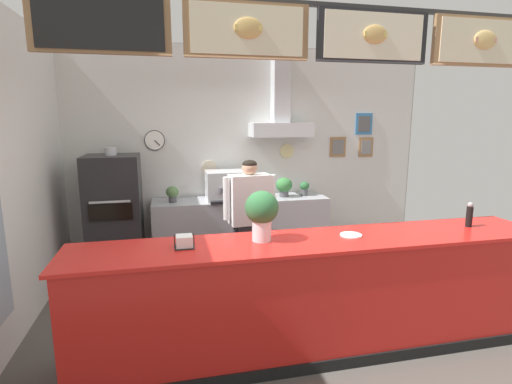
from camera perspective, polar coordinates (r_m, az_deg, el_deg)
ground_plane at (r=4.16m, az=6.27°, el=-18.34°), size 6.36×6.36×0.00m
back_wall_assembly at (r=5.78m, az=-0.31°, el=6.66°), size 5.30×2.63×3.01m
service_counter at (r=3.55m, az=8.88°, el=-14.57°), size 4.12×0.68×1.01m
back_prep_counter at (r=5.69m, az=-2.17°, el=-5.37°), size 2.47×0.59×0.88m
pizza_oven at (r=5.37m, az=-19.81°, el=-3.20°), size 0.67×0.69×1.65m
shop_worker at (r=4.48m, az=-0.91°, el=-4.68°), size 0.61×0.27×1.56m
espresso_machine at (r=5.48m, az=-4.21°, el=0.93°), size 0.58×0.53×0.40m
potted_oregano at (r=5.80m, az=7.05°, el=0.65°), size 0.14×0.14×0.21m
potted_thyme at (r=5.63m, az=0.94°, el=0.41°), size 0.15×0.15×0.21m
potted_basil at (r=5.43m, az=-12.06°, el=-0.17°), size 0.17×0.17×0.22m
potted_rosemary at (r=5.68m, az=4.10°, el=0.88°), size 0.24×0.24×0.28m
basil_vase at (r=3.22m, az=0.84°, el=-3.03°), size 0.28×0.28×0.42m
condiment_plate at (r=3.51m, az=13.63°, el=-6.09°), size 0.19×0.19×0.01m
pepper_grinder at (r=4.16m, az=28.59°, el=-2.90°), size 0.06×0.06×0.24m
napkin_holder at (r=3.16m, az=-10.37°, el=-7.14°), size 0.16×0.15×0.11m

